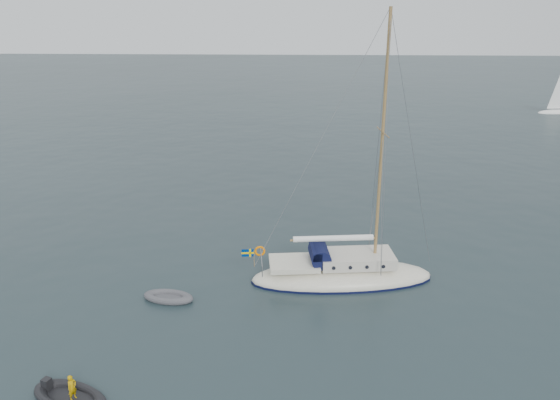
{
  "coord_description": "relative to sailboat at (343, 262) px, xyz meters",
  "views": [
    {
      "loc": [
        -0.49,
        -25.89,
        14.54
      ],
      "look_at": [
        -1.63,
        0.0,
        5.28
      ],
      "focal_mm": 35.0,
      "sensor_mm": 36.0,
      "label": 1
    }
  ],
  "objects": [
    {
      "name": "ground",
      "position": [
        -1.78,
        -1.53,
        -1.15
      ],
      "size": [
        300.0,
        300.0,
        0.0
      ],
      "primitive_type": "plane",
      "color": "black",
      "rests_on": "ground"
    },
    {
      "name": "rib",
      "position": [
        -11.2,
        -10.43,
        -0.95
      ],
      "size": [
        3.48,
        1.58,
        1.25
      ],
      "rotation": [
        0.0,
        0.0,
        -0.38
      ],
      "color": "black",
      "rests_on": "ground"
    },
    {
      "name": "sailboat",
      "position": [
        0.0,
        0.0,
        0.0
      ],
      "size": [
        10.66,
        3.19,
        15.18
      ],
      "rotation": [
        0.0,
        0.0,
        0.11
      ],
      "color": "white",
      "rests_on": "ground"
    },
    {
      "name": "distant_yacht_b",
      "position": [
        33.78,
        51.99,
        1.87
      ],
      "size": [
        5.32,
        2.84,
        7.05
      ],
      "rotation": [
        0.0,
        0.0,
        0.13
      ],
      "color": "white",
      "rests_on": "ground"
    },
    {
      "name": "dinghy",
      "position": [
        -9.21,
        -2.58,
        -0.98
      ],
      "size": [
        2.71,
        1.22,
        0.39
      ],
      "rotation": [
        0.0,
        0.0,
        -0.16
      ],
      "color": "#55555A",
      "rests_on": "ground"
    }
  ]
}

